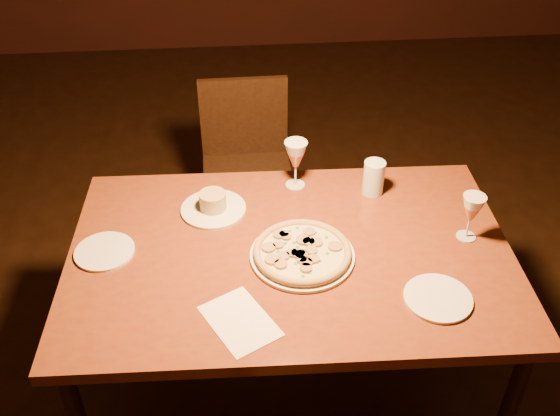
{
  "coord_description": "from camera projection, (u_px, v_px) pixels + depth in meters",
  "views": [
    {
      "loc": [
        -0.36,
        -1.42,
        2.05
      ],
      "look_at": [
        -0.22,
        0.11,
        0.88
      ],
      "focal_mm": 40.0,
      "sensor_mm": 36.0,
      "label": 1
    }
  ],
  "objects": [
    {
      "name": "ramekin_saucer",
      "position": [
        213.0,
        205.0,
        2.12
      ],
      "size": [
        0.22,
        0.22,
        0.07
      ],
      "color": "white",
      "rests_on": "dining_table"
    },
    {
      "name": "pizza_plate",
      "position": [
        302.0,
        252.0,
        1.93
      ],
      "size": [
        0.33,
        0.33,
        0.04
      ],
      "color": "white",
      "rests_on": "dining_table"
    },
    {
      "name": "floor",
      "position": [
        340.0,
        404.0,
        2.39
      ],
      "size": [
        7.0,
        7.0,
        0.0
      ],
      "primitive_type": "plane",
      "color": "black",
      "rests_on": "ground"
    },
    {
      "name": "side_plate_left",
      "position": [
        105.0,
        252.0,
        1.96
      ],
      "size": [
        0.19,
        0.19,
        0.01
      ],
      "primitive_type": "cylinder",
      "color": "white",
      "rests_on": "dining_table"
    },
    {
      "name": "water_tumbler",
      "position": [
        374.0,
        178.0,
        2.18
      ],
      "size": [
        0.07,
        0.07,
        0.12
      ],
      "primitive_type": "cylinder",
      "color": "silver",
      "rests_on": "dining_table"
    },
    {
      "name": "wine_glass_far",
      "position": [
        296.0,
        164.0,
        2.2
      ],
      "size": [
        0.08,
        0.08,
        0.18
      ],
      "primitive_type": null,
      "color": "#C87253",
      "rests_on": "dining_table"
    },
    {
      "name": "wine_glass_right",
      "position": [
        470.0,
        217.0,
        1.97
      ],
      "size": [
        0.07,
        0.07,
        0.16
      ],
      "primitive_type": null,
      "color": "#C87253",
      "rests_on": "dining_table"
    },
    {
      "name": "chair_far",
      "position": [
        247.0,
        162.0,
        2.88
      ],
      "size": [
        0.41,
        0.41,
        0.84
      ],
      "rotation": [
        0.0,
        0.0,
        0.01
      ],
      "color": "black",
      "rests_on": "floor"
    },
    {
      "name": "dining_table",
      "position": [
        290.0,
        266.0,
        2.01
      ],
      "size": [
        1.43,
        0.95,
        0.75
      ],
      "rotation": [
        0.0,
        0.0,
        -0.03
      ],
      "color": "brown",
      "rests_on": "floor"
    },
    {
      "name": "menu_card",
      "position": [
        240.0,
        321.0,
        1.73
      ],
      "size": [
        0.24,
        0.27,
        0.0
      ],
      "primitive_type": "cube",
      "rotation": [
        0.0,
        0.0,
        0.5
      ],
      "color": "white",
      "rests_on": "dining_table"
    },
    {
      "name": "side_plate_near",
      "position": [
        438.0,
        298.0,
        1.8
      ],
      "size": [
        0.2,
        0.2,
        0.01
      ],
      "primitive_type": "cylinder",
      "color": "white",
      "rests_on": "dining_table"
    }
  ]
}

